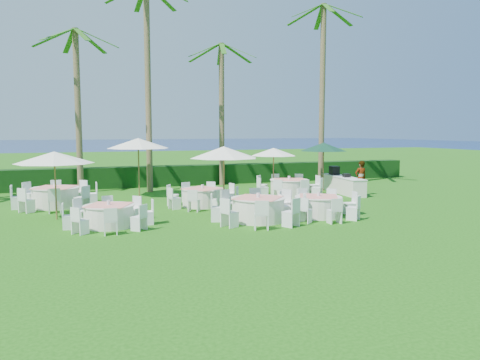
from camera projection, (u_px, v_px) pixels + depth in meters
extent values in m
plane|color=#194F0D|center=(219.00, 223.00, 16.73)|extent=(120.00, 120.00, 0.00)
cube|color=black|center=(159.00, 176.00, 27.89)|extent=(34.00, 1.00, 1.20)
plane|color=#070F4A|center=(93.00, 144.00, 112.17)|extent=(260.00, 260.00, 0.00)
cylinder|color=silver|center=(109.00, 216.00, 16.10)|extent=(1.67, 1.67, 0.73)
cylinder|color=silver|center=(109.00, 206.00, 16.06)|extent=(1.74, 1.74, 0.03)
cube|color=#FC8F80|center=(109.00, 205.00, 16.05)|extent=(1.79, 1.79, 0.01)
cylinder|color=silver|center=(109.00, 202.00, 16.04)|extent=(0.12, 0.12, 0.15)
cube|color=white|center=(134.00, 209.00, 17.24)|extent=(0.57, 0.57, 0.87)
cube|color=white|center=(108.00, 208.00, 17.33)|extent=(0.42, 0.42, 0.87)
cube|color=white|center=(81.00, 211.00, 16.69)|extent=(0.57, 0.57, 0.87)
cube|color=white|center=(69.00, 216.00, 15.70)|extent=(0.42, 0.42, 0.87)
cube|color=white|center=(80.00, 221.00, 14.93)|extent=(0.57, 0.57, 0.87)
cube|color=white|center=(110.00, 221.00, 14.85)|extent=(0.42, 0.42, 0.87)
cube|color=white|center=(139.00, 217.00, 15.49)|extent=(0.57, 0.57, 0.87)
cube|color=white|center=(147.00, 212.00, 16.48)|extent=(0.42, 0.42, 0.87)
cylinder|color=silver|center=(258.00, 210.00, 17.11)|extent=(1.92, 1.92, 0.83)
cylinder|color=silver|center=(258.00, 198.00, 17.07)|extent=(2.00, 2.00, 0.03)
cube|color=#FC8F80|center=(258.00, 198.00, 17.06)|extent=(2.18, 2.18, 0.01)
cylinder|color=silver|center=(258.00, 195.00, 17.06)|extent=(0.13, 0.13, 0.18)
cube|color=white|center=(283.00, 203.00, 18.19)|extent=(0.63, 0.63, 1.00)
cube|color=white|center=(255.00, 201.00, 18.59)|extent=(0.59, 0.59, 1.00)
cube|color=white|center=(229.00, 203.00, 18.12)|extent=(0.63, 0.63, 1.00)
cube|color=white|center=(217.00, 208.00, 17.06)|extent=(0.59, 0.59, 1.00)
cube|color=white|center=(230.00, 213.00, 16.02)|extent=(0.63, 0.63, 1.00)
cube|color=white|center=(261.00, 215.00, 15.62)|extent=(0.59, 0.59, 1.00)
cube|color=white|center=(291.00, 212.00, 16.09)|extent=(0.63, 0.63, 1.00)
cube|color=white|center=(299.00, 207.00, 17.15)|extent=(0.59, 0.59, 1.00)
cylinder|color=silver|center=(318.00, 207.00, 17.98)|extent=(1.75, 1.75, 0.76)
cylinder|color=silver|center=(318.00, 197.00, 17.94)|extent=(1.82, 1.82, 0.03)
cube|color=#FC8F80|center=(318.00, 196.00, 17.93)|extent=(1.90, 1.90, 0.01)
cylinder|color=silver|center=(318.00, 194.00, 17.93)|extent=(0.12, 0.12, 0.16)
cube|color=white|center=(330.00, 200.00, 19.15)|extent=(0.60, 0.60, 0.91)
cube|color=white|center=(304.00, 200.00, 19.28)|extent=(0.46, 0.46, 0.91)
cube|color=white|center=(286.00, 202.00, 18.65)|extent=(0.60, 0.60, 0.91)
cube|color=white|center=(285.00, 206.00, 17.62)|extent=(0.46, 0.46, 0.91)
cube|color=white|center=(305.00, 210.00, 16.79)|extent=(0.60, 0.60, 0.91)
cube|color=white|center=(334.00, 211.00, 16.66)|extent=(0.46, 0.46, 0.91)
cube|color=white|center=(353.00, 208.00, 17.29)|extent=(0.60, 0.60, 0.91)
cube|color=white|center=(350.00, 203.00, 18.32)|extent=(0.46, 0.46, 0.91)
cylinder|color=silver|center=(55.00, 198.00, 20.20)|extent=(1.92, 1.92, 0.84)
cylinder|color=silver|center=(55.00, 188.00, 20.16)|extent=(2.00, 2.00, 0.03)
cube|color=#FC8F80|center=(55.00, 187.00, 20.16)|extent=(2.02, 2.02, 0.01)
cylinder|color=silver|center=(55.00, 185.00, 20.15)|extent=(0.13, 0.13, 0.18)
cube|color=white|center=(81.00, 192.00, 21.55)|extent=(0.66, 0.66, 1.00)
cube|color=white|center=(56.00, 191.00, 21.60)|extent=(0.47, 0.47, 1.00)
cube|color=white|center=(30.00, 194.00, 20.82)|extent=(0.66, 0.66, 1.00)
cube|color=white|center=(17.00, 197.00, 19.68)|extent=(0.47, 0.47, 1.00)
cube|color=white|center=(26.00, 200.00, 18.84)|extent=(0.66, 0.66, 1.00)
cube|color=white|center=(55.00, 201.00, 18.79)|extent=(0.47, 0.47, 1.00)
cube|color=white|center=(82.00, 198.00, 19.57)|extent=(0.66, 0.66, 1.00)
cube|color=white|center=(92.00, 194.00, 20.71)|extent=(0.47, 0.47, 1.00)
cylinder|color=silver|center=(203.00, 198.00, 20.45)|extent=(1.73, 1.73, 0.75)
cylinder|color=silver|center=(202.00, 189.00, 20.41)|extent=(1.81, 1.81, 0.03)
cube|color=#FC8F80|center=(202.00, 188.00, 20.41)|extent=(1.96, 1.96, 0.01)
cylinder|color=silver|center=(202.00, 186.00, 20.40)|extent=(0.12, 0.12, 0.16)
cube|color=white|center=(228.00, 194.00, 21.21)|extent=(0.52, 0.52, 0.90)
cube|color=white|center=(210.00, 192.00, 21.77)|extent=(0.58, 0.58, 0.90)
cube|color=white|center=(188.00, 193.00, 21.56)|extent=(0.52, 0.52, 0.90)
cube|color=white|center=(173.00, 195.00, 20.69)|extent=(0.58, 0.58, 0.90)
cube|color=white|center=(175.00, 199.00, 19.68)|extent=(0.52, 0.52, 0.90)
cube|color=white|center=(194.00, 201.00, 19.12)|extent=(0.58, 0.58, 0.90)
cube|color=white|center=(219.00, 200.00, 19.34)|extent=(0.52, 0.52, 0.90)
cube|color=white|center=(233.00, 197.00, 20.20)|extent=(0.58, 0.58, 0.90)
cylinder|color=silver|center=(289.00, 188.00, 23.69)|extent=(1.87, 1.87, 0.81)
cylinder|color=silver|center=(289.00, 180.00, 23.64)|extent=(1.94, 1.94, 0.03)
cube|color=#FC8F80|center=(289.00, 179.00, 23.64)|extent=(1.96, 1.96, 0.01)
cylinder|color=silver|center=(289.00, 178.00, 23.63)|extent=(0.13, 0.13, 0.17)
cube|color=white|center=(298.00, 183.00, 25.00)|extent=(0.64, 0.64, 0.97)
cube|color=white|center=(277.00, 183.00, 25.04)|extent=(0.46, 0.46, 0.97)
cube|color=white|center=(262.00, 185.00, 24.28)|extent=(0.64, 0.64, 0.97)
cube|color=white|center=(263.00, 188.00, 23.17)|extent=(0.46, 0.46, 0.97)
cube|color=white|center=(279.00, 190.00, 22.36)|extent=(0.64, 0.64, 0.97)
cube|color=white|center=(303.00, 190.00, 22.32)|extent=(0.46, 0.46, 0.97)
cube|color=white|center=(317.00, 188.00, 23.08)|extent=(0.64, 0.64, 0.97)
cube|color=white|center=(314.00, 185.00, 24.18)|extent=(0.46, 0.46, 0.97)
cylinder|color=brown|center=(56.00, 187.00, 17.31)|extent=(0.06, 0.06, 2.44)
cone|color=white|center=(54.00, 157.00, 17.20)|extent=(2.85, 2.85, 0.44)
sphere|color=brown|center=(54.00, 153.00, 17.18)|extent=(0.10, 0.10, 0.10)
cylinder|color=brown|center=(224.00, 181.00, 18.54)|extent=(0.06, 0.06, 2.58)
cone|color=white|center=(224.00, 152.00, 18.41)|extent=(2.74, 2.74, 0.46)
sphere|color=brown|center=(224.00, 148.00, 18.40)|extent=(0.10, 0.10, 0.10)
cylinder|color=brown|center=(139.00, 169.00, 23.22)|extent=(0.07, 0.07, 2.82)
cone|color=white|center=(138.00, 143.00, 23.09)|extent=(3.03, 3.03, 0.51)
sphere|color=brown|center=(138.00, 140.00, 23.07)|extent=(0.11, 0.11, 0.11)
cylinder|color=brown|center=(273.00, 171.00, 24.74)|extent=(0.06, 0.06, 2.30)
cone|color=white|center=(274.00, 152.00, 24.63)|extent=(2.44, 2.44, 0.41)
sphere|color=brown|center=(274.00, 149.00, 24.62)|extent=(0.09, 0.09, 0.09)
cylinder|color=brown|center=(323.00, 168.00, 25.50)|extent=(0.06, 0.06, 2.55)
cone|color=#0E3624|center=(324.00, 147.00, 25.38)|extent=(2.55, 2.55, 0.46)
sphere|color=brown|center=(324.00, 144.00, 25.36)|extent=(0.10, 0.10, 0.10)
cube|color=silver|center=(343.00, 185.00, 24.74)|extent=(1.17, 3.81, 0.84)
cube|color=white|center=(343.00, 177.00, 24.69)|extent=(1.22, 3.86, 0.04)
cube|color=black|center=(334.00, 170.00, 25.76)|extent=(0.48, 0.56, 0.47)
cube|color=black|center=(347.00, 175.00, 24.32)|extent=(0.36, 0.36, 0.19)
imported|color=gray|center=(361.00, 178.00, 23.73)|extent=(0.66, 0.44, 1.78)
cylinder|color=brown|center=(78.00, 112.00, 24.48)|extent=(0.32, 0.32, 8.56)
cube|color=#215415|center=(97.00, 38.00, 24.15)|extent=(2.20, 0.87, 1.00)
cube|color=#215415|center=(91.00, 41.00, 25.05)|extent=(1.78, 1.74, 1.00)
cube|color=#215415|center=(70.00, 41.00, 24.98)|extent=(0.81, 2.21, 1.00)
cube|color=#215415|center=(54.00, 37.00, 24.00)|extent=(2.20, 0.87, 1.00)
cube|color=#215415|center=(59.00, 34.00, 23.10)|extent=(1.78, 1.74, 1.00)
cube|color=#215415|center=(81.00, 34.00, 23.17)|extent=(0.81, 2.21, 1.00)
cylinder|color=brown|center=(148.00, 90.00, 24.80)|extent=(0.32, 0.32, 10.92)
cylinder|color=brown|center=(222.00, 115.00, 28.10)|extent=(0.32, 0.32, 8.46)
cube|color=#215415|center=(236.00, 53.00, 28.35)|extent=(2.19, 0.89, 1.00)
cube|color=#215415|center=(220.00, 54.00, 28.79)|extent=(0.79, 2.21, 1.00)
cube|color=#215415|center=(205.00, 53.00, 28.14)|extent=(1.79, 1.72, 1.00)
cube|color=#215415|center=(206.00, 50.00, 27.06)|extent=(2.19, 0.89, 1.00)
cube|color=#215415|center=(223.00, 48.00, 26.62)|extent=(0.79, 2.21, 1.00)
cube|color=#215415|center=(238.00, 50.00, 27.27)|extent=(1.79, 1.72, 1.00)
cylinder|color=brown|center=(322.00, 97.00, 26.97)|extent=(0.32, 0.32, 10.45)
cube|color=#215415|center=(338.00, 15.00, 27.05)|extent=(2.21, 0.74, 1.00)
cube|color=#215415|center=(320.00, 17.00, 27.56)|extent=(0.94, 2.19, 1.00)
cube|color=#215415|center=(305.00, 15.00, 26.98)|extent=(1.69, 1.82, 1.00)
cube|color=#215415|center=(309.00, 10.00, 25.89)|extent=(2.21, 0.74, 1.00)
cube|color=#215415|center=(328.00, 7.00, 25.38)|extent=(0.94, 2.19, 1.00)
cube|color=#215415|center=(343.00, 10.00, 25.96)|extent=(1.69, 1.82, 1.00)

